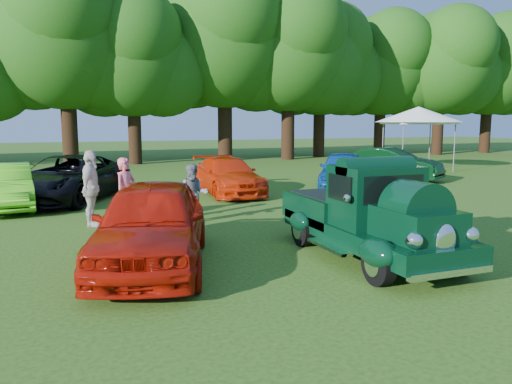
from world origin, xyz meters
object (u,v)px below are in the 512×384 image
object	(u,v)px
spectator_white	(91,188)
spectator_pink	(126,192)
back_car_blue	(343,170)
hero_pickup	(368,217)
canopy_tent	(418,115)
spectator_grey	(194,194)
back_car_green	(391,164)
back_car_lime	(5,187)
red_convertible	(152,224)
back_car_black	(67,178)
back_car_orange	(228,176)

from	to	relation	value
spectator_white	spectator_pink	bearing A→B (deg)	-98.87
back_car_blue	hero_pickup	bearing A→B (deg)	-85.01
canopy_tent	spectator_grey	bearing A→B (deg)	-146.51
spectator_pink	spectator_white	xyz separation A→B (m)	(-0.82, 0.39, 0.09)
spectator_grey	spectator_white	xyz separation A→B (m)	(-2.52, 0.62, 0.19)
back_car_green	back_car_lime	bearing A→B (deg)	154.22
back_car_lime	spectator_white	distance (m)	4.29
hero_pickup	canopy_tent	bearing A→B (deg)	48.78
red_convertible	back_car_lime	size ratio (longest dim) A/B	1.13
back_car_black	back_car_orange	world-z (taller)	back_car_black
back_car_blue	spectator_pink	world-z (taller)	spectator_pink
spectator_pink	back_car_blue	bearing A→B (deg)	-15.77
back_car_black	spectator_pink	distance (m)	5.09
spectator_grey	back_car_black	bearing A→B (deg)	135.73
canopy_tent	spectator_white	bearing A→B (deg)	-152.04
back_car_orange	spectator_pink	xyz separation A→B (m)	(-4.16, -4.61, 0.22)
spectator_grey	canopy_tent	xyz separation A→B (m)	(14.98, 9.92, 2.22)
back_car_black	spectator_grey	distance (m)	5.99
back_car_lime	spectator_grey	distance (m)	6.43
back_car_lime	back_car_black	bearing A→B (deg)	21.15
back_car_orange	red_convertible	bearing A→B (deg)	-115.70
red_convertible	spectator_grey	bearing A→B (deg)	80.92
back_car_black	canopy_tent	distance (m)	18.82
back_car_blue	spectator_pink	size ratio (longest dim) A/B	2.47
back_car_orange	back_car_lime	bearing A→B (deg)	-174.58
spectator_pink	spectator_grey	world-z (taller)	spectator_pink
red_convertible	canopy_tent	xyz separation A→B (m)	(16.63, 13.45, 2.20)
back_car_lime	canopy_tent	size ratio (longest dim) A/B	0.75
back_car_orange	spectator_pink	world-z (taller)	spectator_pink
red_convertible	back_car_lime	world-z (taller)	red_convertible
back_car_black	back_car_orange	distance (m)	5.55
back_car_lime	spectator_grey	xyz separation A→B (m)	(4.86, -4.20, 0.10)
back_car_orange	canopy_tent	size ratio (longest dim) A/B	0.82
back_car_black	canopy_tent	bearing A→B (deg)	42.63
back_car_blue	canopy_tent	world-z (taller)	canopy_tent
back_car_black	back_car_blue	xyz separation A→B (m)	(10.29, -0.48, -0.03)
hero_pickup	back_car_black	xyz separation A→B (m)	(-5.52, 9.53, -0.03)
red_convertible	back_car_black	size ratio (longest dim) A/B	0.85
red_convertible	back_car_blue	world-z (taller)	red_convertible
back_car_blue	back_car_lime	bearing A→B (deg)	-145.09
canopy_tent	back_car_green	bearing A→B (deg)	-139.88
back_car_black	spectator_white	bearing A→B (deg)	-55.10
back_car_black	spectator_pink	xyz separation A→B (m)	(1.38, -4.90, 0.11)
back_car_blue	spectator_white	bearing A→B (deg)	-124.72
spectator_pink	spectator_white	size ratio (longest dim) A/B	0.91
spectator_pink	spectator_grey	xyz separation A→B (m)	(1.69, -0.23, -0.10)
back_car_orange	back_car_blue	distance (m)	4.75
back_car_orange	back_car_green	distance (m)	8.43
hero_pickup	red_convertible	distance (m)	4.18
canopy_tent	back_car_blue	bearing A→B (deg)	-145.90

